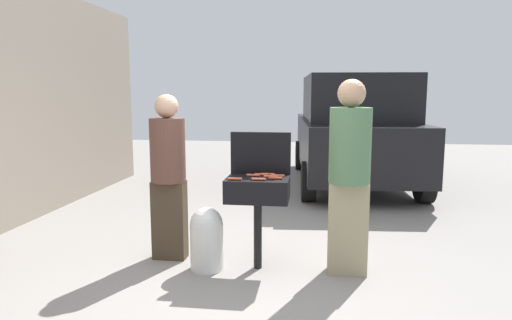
{
  "coord_description": "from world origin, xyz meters",
  "views": [
    {
      "loc": [
        0.62,
        -4.03,
        1.71
      ],
      "look_at": [
        -0.02,
        0.74,
        1.0
      ],
      "focal_mm": 32.09,
      "sensor_mm": 36.0,
      "label": 1
    }
  ],
  "objects_px": {
    "hot_dog_6": "(268,174)",
    "hot_dog_4": "(261,175)",
    "propane_tank": "(207,237)",
    "hot_dog_0": "(275,178)",
    "person_left": "(168,171)",
    "bbq_grill": "(258,192)",
    "hot_dog_7": "(235,179)",
    "parked_minivan": "(353,130)",
    "hot_dog_3": "(259,179)",
    "person_right": "(349,170)",
    "hot_dog_1": "(253,175)",
    "hot_dog_2": "(278,176)",
    "hot_dog_5": "(270,177)"
  },
  "relations": [
    {
      "from": "hot_dog_3",
      "to": "propane_tank",
      "type": "relative_size",
      "value": 0.21
    },
    {
      "from": "person_left",
      "to": "bbq_grill",
      "type": "bearing_deg",
      "value": -15.42
    },
    {
      "from": "hot_dog_2",
      "to": "hot_dog_5",
      "type": "distance_m",
      "value": 0.09
    },
    {
      "from": "bbq_grill",
      "to": "hot_dog_0",
      "type": "height_order",
      "value": "hot_dog_0"
    },
    {
      "from": "propane_tank",
      "to": "person_right",
      "type": "bearing_deg",
      "value": 3.56
    },
    {
      "from": "hot_dog_0",
      "to": "hot_dog_4",
      "type": "height_order",
      "value": "same"
    },
    {
      "from": "hot_dog_3",
      "to": "hot_dog_6",
      "type": "xyz_separation_m",
      "value": [
        0.06,
        0.28,
        0.0
      ]
    },
    {
      "from": "propane_tank",
      "to": "person_left",
      "type": "height_order",
      "value": "person_left"
    },
    {
      "from": "person_right",
      "to": "hot_dog_0",
      "type": "bearing_deg",
      "value": 16.7
    },
    {
      "from": "hot_dog_4",
      "to": "hot_dog_6",
      "type": "bearing_deg",
      "value": 29.34
    },
    {
      "from": "hot_dog_1",
      "to": "hot_dog_7",
      "type": "xyz_separation_m",
      "value": [
        -0.14,
        -0.22,
        0.0
      ]
    },
    {
      "from": "person_right",
      "to": "parked_minivan",
      "type": "height_order",
      "value": "parked_minivan"
    },
    {
      "from": "hot_dog_5",
      "to": "hot_dog_7",
      "type": "bearing_deg",
      "value": -152.24
    },
    {
      "from": "hot_dog_7",
      "to": "hot_dog_3",
      "type": "bearing_deg",
      "value": 4.93
    },
    {
      "from": "hot_dog_5",
      "to": "person_left",
      "type": "distance_m",
      "value": 1.07
    },
    {
      "from": "bbq_grill",
      "to": "person_right",
      "type": "bearing_deg",
      "value": -0.79
    },
    {
      "from": "bbq_grill",
      "to": "hot_dog_7",
      "type": "bearing_deg",
      "value": -141.13
    },
    {
      "from": "hot_dog_5",
      "to": "hot_dog_6",
      "type": "bearing_deg",
      "value": 106.53
    },
    {
      "from": "hot_dog_3",
      "to": "hot_dog_4",
      "type": "distance_m",
      "value": 0.24
    },
    {
      "from": "propane_tank",
      "to": "hot_dog_0",
      "type": "bearing_deg",
      "value": 2.98
    },
    {
      "from": "hot_dog_5",
      "to": "parked_minivan",
      "type": "relative_size",
      "value": 0.03
    },
    {
      "from": "bbq_grill",
      "to": "propane_tank",
      "type": "distance_m",
      "value": 0.66
    },
    {
      "from": "hot_dog_0",
      "to": "person_left",
      "type": "xyz_separation_m",
      "value": [
        -1.11,
        0.22,
        0.01
      ]
    },
    {
      "from": "hot_dog_3",
      "to": "hot_dog_5",
      "type": "bearing_deg",
      "value": 56.99
    },
    {
      "from": "hot_dog_0",
      "to": "hot_dog_6",
      "type": "height_order",
      "value": "same"
    },
    {
      "from": "person_left",
      "to": "hot_dog_0",
      "type": "bearing_deg",
      "value": -17.02
    },
    {
      "from": "hot_dog_1",
      "to": "hot_dog_7",
      "type": "relative_size",
      "value": 1.0
    },
    {
      "from": "hot_dog_7",
      "to": "parked_minivan",
      "type": "distance_m",
      "value": 4.8
    },
    {
      "from": "hot_dog_2",
      "to": "propane_tank",
      "type": "distance_m",
      "value": 0.91
    },
    {
      "from": "hot_dog_4",
      "to": "person_left",
      "type": "bearing_deg",
      "value": 177.0
    },
    {
      "from": "hot_dog_6",
      "to": "hot_dog_4",
      "type": "bearing_deg",
      "value": -150.66
    },
    {
      "from": "person_right",
      "to": "propane_tank",
      "type": "bearing_deg",
      "value": 16.14
    },
    {
      "from": "hot_dog_1",
      "to": "parked_minivan",
      "type": "height_order",
      "value": "parked_minivan"
    },
    {
      "from": "hot_dog_0",
      "to": "hot_dog_1",
      "type": "height_order",
      "value": "same"
    },
    {
      "from": "hot_dog_6",
      "to": "bbq_grill",
      "type": "bearing_deg",
      "value": -120.68
    },
    {
      "from": "bbq_grill",
      "to": "parked_minivan",
      "type": "height_order",
      "value": "parked_minivan"
    },
    {
      "from": "bbq_grill",
      "to": "hot_dog_4",
      "type": "height_order",
      "value": "hot_dog_4"
    },
    {
      "from": "person_right",
      "to": "hot_dog_1",
      "type": "bearing_deg",
      "value": 8.02
    },
    {
      "from": "hot_dog_4",
      "to": "propane_tank",
      "type": "distance_m",
      "value": 0.81
    },
    {
      "from": "hot_dog_1",
      "to": "hot_dog_6",
      "type": "bearing_deg",
      "value": 30.07
    },
    {
      "from": "parked_minivan",
      "to": "bbq_grill",
      "type": "bearing_deg",
      "value": 70.2
    },
    {
      "from": "hot_dog_6",
      "to": "hot_dog_2",
      "type": "bearing_deg",
      "value": -34.08
    },
    {
      "from": "hot_dog_1",
      "to": "hot_dog_6",
      "type": "xyz_separation_m",
      "value": [
        0.13,
        0.08,
        0.0
      ]
    },
    {
      "from": "hot_dog_6",
      "to": "propane_tank",
      "type": "bearing_deg",
      "value": -157.66
    },
    {
      "from": "hot_dog_0",
      "to": "hot_dog_7",
      "type": "bearing_deg",
      "value": -165.5
    },
    {
      "from": "bbq_grill",
      "to": "hot_dog_5",
      "type": "relative_size",
      "value": 6.94
    },
    {
      "from": "hot_dog_0",
      "to": "parked_minivan",
      "type": "bearing_deg",
      "value": 76.83
    },
    {
      "from": "hot_dog_2",
      "to": "hot_dog_5",
      "type": "bearing_deg",
      "value": -136.39
    },
    {
      "from": "hot_dog_4",
      "to": "person_left",
      "type": "distance_m",
      "value": 0.96
    },
    {
      "from": "hot_dog_0",
      "to": "hot_dog_5",
      "type": "xyz_separation_m",
      "value": [
        -0.05,
        0.07,
        0.0
      ]
    }
  ]
}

